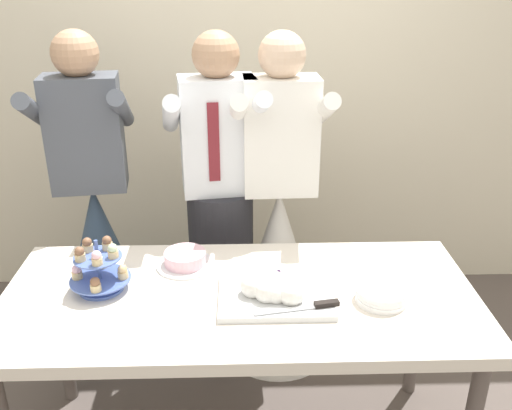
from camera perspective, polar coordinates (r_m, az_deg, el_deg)
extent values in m
cube|color=beige|center=(3.26, -1.90, 15.34)|extent=(5.20, 0.10, 2.90)
cube|color=silver|center=(2.15, -1.67, -9.61)|extent=(1.80, 0.80, 0.05)
cylinder|color=#564C47|center=(2.76, -19.29, -12.40)|extent=(0.06, 0.06, 0.72)
cylinder|color=#564C47|center=(2.76, 16.12, -12.00)|extent=(0.06, 0.06, 0.72)
cylinder|color=#4C66B2|center=(2.24, -15.51, -8.15)|extent=(0.17, 0.17, 0.01)
cylinder|color=#4C66B2|center=(2.19, -15.79, -5.94)|extent=(0.01, 0.01, 0.21)
cylinder|color=#4C66B2|center=(2.22, -15.62, -7.29)|extent=(0.23, 0.23, 0.01)
cylinder|color=#D1B784|center=(2.19, -13.44, -6.94)|extent=(0.04, 0.04, 0.03)
sphere|color=#D6B27A|center=(2.18, -13.50, -6.40)|extent=(0.04, 0.04, 0.04)
cylinder|color=#D1B784|center=(2.28, -15.40, -5.80)|extent=(0.04, 0.04, 0.03)
sphere|color=#EAB7C6|center=(2.27, -15.47, -5.28)|extent=(0.04, 0.04, 0.04)
cylinder|color=#D1B784|center=(2.24, -17.82, -6.82)|extent=(0.04, 0.04, 0.03)
sphere|color=#EAB7C6|center=(2.22, -17.90, -6.29)|extent=(0.04, 0.04, 0.04)
cylinder|color=#D1B784|center=(2.14, -16.07, -8.10)|extent=(0.04, 0.04, 0.03)
sphere|color=brown|center=(2.12, -16.14, -7.55)|extent=(0.04, 0.04, 0.04)
cylinder|color=#4C66B2|center=(2.17, -15.90, -5.14)|extent=(0.18, 0.18, 0.01)
cylinder|color=#D1B784|center=(2.14, -14.40, -4.86)|extent=(0.04, 0.04, 0.03)
sphere|color=beige|center=(2.13, -14.46, -4.30)|extent=(0.04, 0.04, 0.04)
cylinder|color=#D1B784|center=(2.21, -14.94, -4.06)|extent=(0.04, 0.04, 0.03)
sphere|color=brown|center=(2.19, -15.01, -3.51)|extent=(0.04, 0.04, 0.04)
cylinder|color=#D1B784|center=(2.21, -16.82, -4.21)|extent=(0.04, 0.04, 0.03)
sphere|color=brown|center=(2.20, -16.89, -3.66)|extent=(0.04, 0.04, 0.04)
cylinder|color=#D1B784|center=(2.15, -17.54, -5.10)|extent=(0.04, 0.04, 0.03)
sphere|color=brown|center=(2.14, -17.61, -4.54)|extent=(0.04, 0.04, 0.04)
cylinder|color=#D1B784|center=(2.11, -15.94, -5.53)|extent=(0.04, 0.04, 0.03)
sphere|color=#EAB7C6|center=(2.10, -16.01, -4.97)|extent=(0.04, 0.04, 0.04)
cube|color=silver|center=(2.10, 1.98, -9.27)|extent=(0.42, 0.31, 0.02)
sphere|color=white|center=(2.08, 3.73, -8.16)|extent=(0.10, 0.10, 0.10)
sphere|color=white|center=(2.13, 3.29, -7.66)|extent=(0.07, 0.07, 0.07)
sphere|color=white|center=(2.13, 1.89, -7.32)|extent=(0.09, 0.09, 0.09)
sphere|color=white|center=(2.12, 0.56, -7.63)|extent=(0.08, 0.08, 0.08)
sphere|color=white|center=(2.07, -0.27, -8.25)|extent=(0.10, 0.10, 0.10)
sphere|color=white|center=(2.05, 1.12, -8.73)|extent=(0.10, 0.10, 0.10)
sphere|color=white|center=(2.04, 2.07, -8.95)|extent=(0.08, 0.08, 0.08)
sphere|color=white|center=(2.03, 3.64, -9.00)|extent=(0.10, 0.10, 0.10)
sphere|color=white|center=(2.07, 2.01, -7.95)|extent=(0.11, 0.11, 0.11)
sphere|color=#DB474C|center=(2.04, 2.12, -7.31)|extent=(0.02, 0.02, 0.02)
sphere|color=#2D1938|center=(2.05, 2.06, -7.21)|extent=(0.02, 0.02, 0.02)
sphere|color=#2D1938|center=(2.04, 2.33, -6.87)|extent=(0.02, 0.02, 0.02)
sphere|color=#B21923|center=(2.04, 2.10, -7.00)|extent=(0.02, 0.02, 0.02)
cube|color=silver|center=(2.00, 3.07, -10.67)|extent=(0.23, 0.06, 0.00)
cube|color=black|center=(2.03, 7.23, -9.98)|extent=(0.09, 0.04, 0.02)
cylinder|color=white|center=(2.14, 12.63, -9.43)|extent=(0.19, 0.19, 0.01)
cylinder|color=white|center=(2.13, 12.70, -9.19)|extent=(0.19, 0.19, 0.01)
cylinder|color=white|center=(2.13, 12.76, -8.89)|extent=(0.19, 0.19, 0.01)
cylinder|color=white|center=(2.13, 12.81, -8.63)|extent=(0.19, 0.19, 0.01)
cylinder|color=white|center=(2.12, 12.72, -8.41)|extent=(0.19, 0.19, 0.01)
cylinder|color=white|center=(2.33, -7.22, -6.06)|extent=(0.24, 0.24, 0.01)
cylinder|color=#EAB7C6|center=(2.31, -7.26, -5.38)|extent=(0.17, 0.17, 0.05)
cylinder|color=#232328|center=(2.88, -3.50, -6.95)|extent=(0.32, 0.32, 0.92)
cube|color=white|center=(2.58, -3.90, 7.08)|extent=(0.37, 0.25, 0.54)
sphere|color=tan|center=(2.50, -4.14, 15.09)|extent=(0.21, 0.21, 0.21)
cylinder|color=white|center=(2.54, -8.68, 9.12)|extent=(0.15, 0.49, 0.28)
cylinder|color=white|center=(2.58, -0.12, 9.60)|extent=(0.15, 0.49, 0.28)
cube|color=maroon|center=(2.48, -4.35, 6.37)|extent=(0.05, 0.02, 0.36)
cone|color=white|center=(2.87, 2.27, -7.01)|extent=(0.56, 0.56, 0.92)
cube|color=white|center=(2.58, 2.53, 7.06)|extent=(0.35, 0.21, 0.54)
sphere|color=beige|center=(2.49, 2.69, 15.10)|extent=(0.21, 0.21, 0.21)
cylinder|color=white|center=(2.53, -1.85, 9.32)|extent=(0.09, 0.49, 0.28)
cylinder|color=white|center=(2.57, 6.76, 9.39)|extent=(0.09, 0.49, 0.28)
cone|color=#334760|center=(3.01, -15.40, -6.40)|extent=(0.56, 0.56, 0.92)
cube|color=#4C515B|center=(2.73, -17.07, 6.99)|extent=(0.36, 0.24, 0.54)
sphere|color=tan|center=(2.65, -18.04, 14.53)|extent=(0.21, 0.21, 0.21)
cylinder|color=#4C515B|center=(2.74, -21.61, 8.79)|extent=(0.13, 0.49, 0.28)
cylinder|color=#4C515B|center=(2.68, -13.59, 9.49)|extent=(0.13, 0.49, 0.28)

